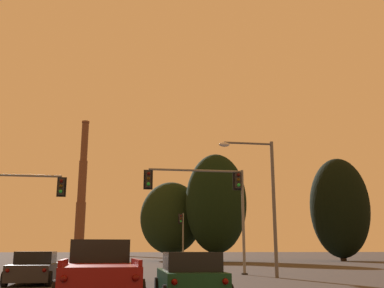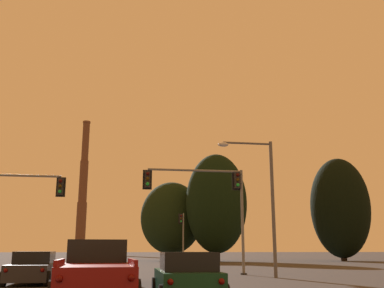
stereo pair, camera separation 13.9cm
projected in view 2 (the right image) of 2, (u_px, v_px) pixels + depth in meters
name	position (u px, v px, depth m)	size (l,w,h in m)	color
hatchback_right_lane_second	(187.00, 278.00, 13.64)	(1.96, 4.13, 1.44)	#0F3823
pickup_truck_center_lane_second	(96.00, 274.00, 13.35)	(2.40, 5.58, 1.82)	maroon
sedan_left_lane_front	(33.00, 268.00, 20.66)	(2.07, 4.74, 1.43)	#232328
suv_center_lane_front	(103.00, 264.00, 20.06)	(2.19, 4.94, 1.86)	navy
traffic_light_overhead_right	(210.00, 193.00, 28.50)	(6.55, 0.50, 6.54)	slate
traffic_light_far_right	(182.00, 230.00, 54.46)	(0.78, 0.50, 5.87)	slate
street_lamp	(263.00, 191.00, 25.79)	(3.29, 0.36, 7.73)	#56565B
smokestack	(82.00, 200.00, 172.85)	(5.96, 5.96, 51.71)	#523427
treeline_center_left	(340.00, 207.00, 63.36)	(8.34, 7.51, 14.34)	black
treeline_far_left	(216.00, 203.00, 61.17)	(8.34, 7.51, 14.47)	black
treeline_left_mid	(171.00, 218.00, 64.41)	(8.84, 7.95, 11.09)	black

